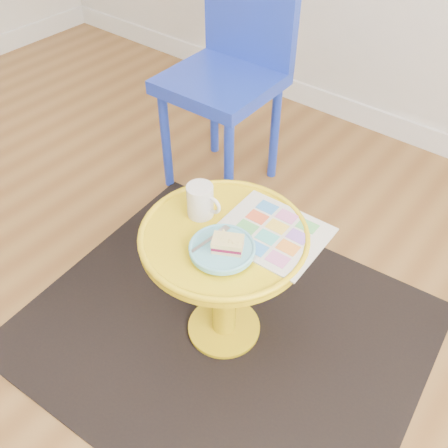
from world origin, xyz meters
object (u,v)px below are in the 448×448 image
Objects in this scene: mug at (201,200)px; side_table at (224,265)px; newspaper at (272,233)px; plate at (222,249)px; chair at (232,61)px.

side_table is at bearing -16.21° from mug.
mug is (-0.21, -0.06, 0.05)m from newspaper.
plate is (0.04, -0.06, 0.15)m from side_table.
newspaper is (0.65, -0.64, -0.09)m from chair.
side_table is 0.51× the size of chair.
mug is at bearing -165.23° from newspaper.
newspaper is 0.23m from mug.
side_table is at bearing -141.71° from newspaper.
chair is 3.27× the size of newspaper.
side_table is 0.19m from newspaper.
chair is at bearing 118.83° from mug.
side_table is 1.65× the size of newspaper.
chair is 0.83m from mug.
plate reaches higher than side_table.
newspaper is 2.63× the size of mug.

